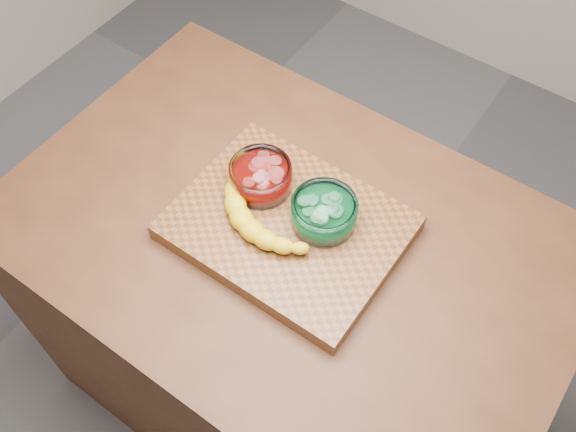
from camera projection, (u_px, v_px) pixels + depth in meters
The scene contains 6 objects.
ground at pixel (288, 383), 2.07m from camera, with size 3.50×3.50×0.00m, color #59595E.
counter at pixel (288, 324), 1.70m from camera, with size 1.20×0.80×0.90m, color #4E2A17.
cutting_board at pixel (288, 227), 1.32m from camera, with size 0.45×0.35×0.04m, color brown.
bowl_red at pixel (261, 177), 1.33m from camera, with size 0.13×0.13×0.06m.
bowl_green at pixel (324, 213), 1.27m from camera, with size 0.13×0.13×0.06m.
banana at pixel (267, 209), 1.29m from camera, with size 0.28×0.19×0.04m, color gold, non-canonical shape.
Camera 1 is at (0.42, -0.59, 2.02)m, focal length 40.00 mm.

